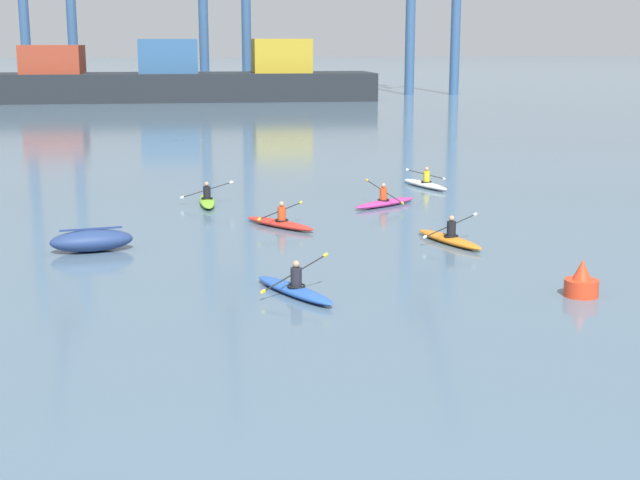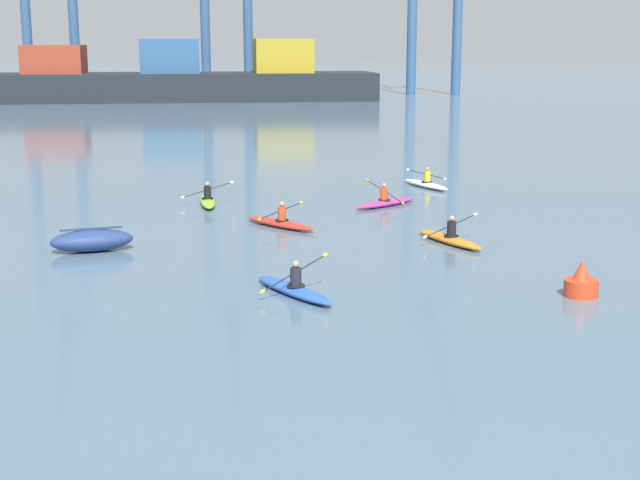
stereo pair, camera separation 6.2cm
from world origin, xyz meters
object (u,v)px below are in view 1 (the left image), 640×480
kayak_lime (207,200)px  kayak_white (425,184)px  kayak_magenta (385,202)px  kayak_blue (294,289)px  container_barge (171,79)px  channel_buoy (581,283)px  kayak_orange (449,238)px  capsized_dinghy (92,241)px  kayak_red (280,222)px

kayak_lime → kayak_white: 10.52m
kayak_magenta → kayak_blue: (-5.10, -12.84, 0.00)m
container_barge → kayak_lime: container_barge is taller
container_barge → kayak_white: (12.92, -65.69, -2.22)m
container_barge → kayak_blue: (4.97, -83.12, -2.22)m
channel_buoy → kayak_orange: bearing=103.9°
capsized_dinghy → kayak_magenta: kayak_magenta is taller
kayak_magenta → container_barge: bearing=98.2°
container_barge → channel_buoy: bearing=-81.6°
container_barge → kayak_red: bearing=-85.8°
kayak_orange → kayak_magenta: size_ratio=1.09×
kayak_blue → kayak_white: 19.15m
channel_buoy → kayak_lime: bearing=121.9°
container_barge → kayak_blue: bearing=-86.6°
container_barge → capsized_dinghy: bearing=-90.7°
kayak_white → capsized_dinghy: bearing=-140.4°
kayak_orange → kayak_red: 6.36m
container_barge → kayak_lime: 68.97m
kayak_orange → kayak_magenta: bearing=95.5°
kayak_orange → kayak_lime: 11.67m
kayak_blue → kayak_lime: size_ratio=0.96×
channel_buoy → kayak_magenta: 14.17m
capsized_dinghy → kayak_red: size_ratio=0.91×
capsized_dinghy → kayak_blue: size_ratio=0.84×
capsized_dinghy → kayak_white: kayak_white is taller
capsized_dinghy → kayak_blue: 8.40m
capsized_dinghy → kayak_lime: bearing=65.3°
kayak_orange → kayak_white: (2.15, 11.79, 0.00)m
container_barge → kayak_blue: size_ratio=14.06×
kayak_red → kayak_blue: 9.10m
kayak_orange → kayak_red: bearing=147.0°
kayak_red → kayak_magenta: size_ratio=0.97×
kayak_magenta → kayak_lime: bearing=169.0°
channel_buoy → kayak_lime: 18.10m
kayak_lime → kayak_orange: bearing=-47.5°
kayak_red → kayak_lime: bearing=116.3°
kayak_orange → kayak_white: kayak_orange is taller
channel_buoy → kayak_magenta: bearing=99.6°
kayak_red → kayak_white: size_ratio=0.89×
container_barge → kayak_red: container_barge is taller
kayak_orange → kayak_magenta: 7.24m
kayak_red → container_barge: bearing=94.2°
channel_buoy → kayak_orange: channel_buoy is taller
container_barge → kayak_blue: container_barge is taller
kayak_lime → kayak_white: kayak_lime is taller
capsized_dinghy → kayak_magenta: size_ratio=0.89×
channel_buoy → kayak_red: size_ratio=0.33×
container_barge → kayak_red: (5.44, -74.02, -2.22)m
kayak_orange → kayak_lime: (-7.87, 8.61, 0.00)m
kayak_magenta → kayak_white: size_ratio=0.92×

